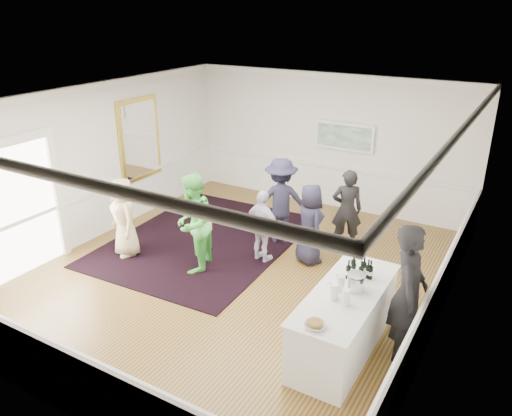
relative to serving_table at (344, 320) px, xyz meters
The scene contains 23 objects.
floor 2.72m from the serving_table, 155.80° to the left, with size 8.00×8.00×0.00m, color olive.
ceiling 3.82m from the serving_table, 155.80° to the left, with size 7.00×8.00×0.02m, color white.
wall_left 6.15m from the serving_table, 169.54° to the left, with size 0.02×8.00×3.20m, color white.
wall_right 1.90m from the serving_table, 46.02° to the left, with size 0.02×8.00×3.20m, color white.
wall_back 5.76m from the serving_table, 115.59° to the left, with size 7.00×0.02×3.20m, color white.
wall_front 3.96m from the serving_table, 130.06° to the right, with size 7.00×0.02×3.20m, color white.
wainscoting 2.68m from the serving_table, 155.80° to the left, with size 7.00×8.00×1.00m, color white, non-canonical shape.
mirror 6.50m from the serving_table, 157.86° to the left, with size 0.05×1.25×1.85m.
doorway 6.02m from the serving_table, behind, with size 0.10×1.78×2.56m.
landscape_painting 5.60m from the serving_table, 112.04° to the left, with size 1.44×0.06×0.66m.
area_rug 4.27m from the serving_table, 153.84° to the left, with size 3.41×4.48×0.02m, color black.
serving_table is the anchor object (origin of this frame).
bartender 0.98m from the serving_table, 21.95° to the left, with size 0.73×0.48×2.01m, color black.
guest_tan 4.83m from the serving_table, behind, with size 0.78×0.50×1.59m, color tan.
guest_green 3.39m from the serving_table, 166.14° to the left, with size 0.91×0.71×1.87m, color #54CB51.
guest_lilac 2.91m from the serving_table, 143.20° to the left, with size 0.84×0.35×1.44m, color silver.
guest_dark_a 3.63m from the serving_table, 132.35° to the left, with size 1.17×0.67×1.80m, color #232138.
guest_dark_b 3.31m from the serving_table, 110.61° to the left, with size 0.61×0.40×1.66m, color black.
guest_navy 2.68m from the serving_table, 125.48° to the left, with size 0.77×0.50×1.57m, color #232138.
wine_bottles 0.80m from the serving_table, 89.91° to the left, with size 0.36×0.29×0.31m.
juice_pitchers 0.61m from the serving_table, 101.41° to the right, with size 0.31×0.40×0.24m.
ice_bucket 0.60m from the serving_table, 57.17° to the left, with size 0.26×0.26×0.24m, color silver.
nut_bowl 1.08m from the serving_table, 93.26° to the right, with size 0.27×0.27×0.07m.
Camera 1 is at (4.35, -6.86, 4.64)m, focal length 35.00 mm.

